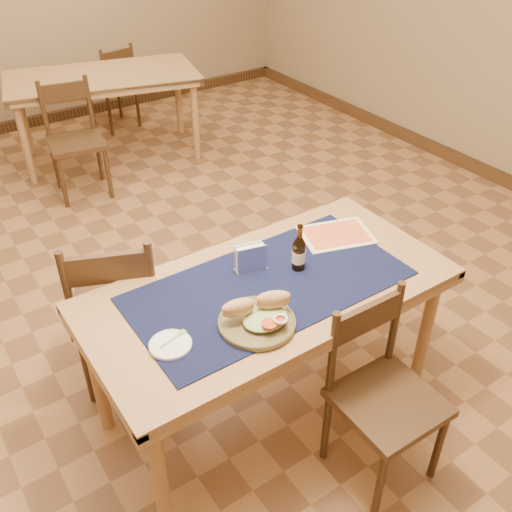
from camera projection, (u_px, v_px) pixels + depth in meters
room at (170, 86)px, 2.62m from camera, size 6.04×7.04×2.84m
main_table at (269, 301)px, 2.50m from camera, size 1.60×0.80×0.75m
placemat at (269, 285)px, 2.45m from camera, size 1.20×0.60×0.01m
baseboard at (190, 309)px, 3.40m from camera, size 6.00×7.00×0.10m
back_table at (103, 84)px, 4.85m from camera, size 1.72×1.15×0.75m
chair_main_far at (118, 305)px, 2.76m from camera, size 0.56×0.56×0.92m
chair_main_near at (382, 392)px, 2.36m from camera, size 0.40×0.40×0.86m
chair_back_near at (75, 138)px, 4.44m from camera, size 0.47×0.47×0.89m
chair_back_far at (114, 85)px, 5.54m from camera, size 0.45×0.45×0.82m
sandwich_plate at (259, 317)px, 2.23m from camera, size 0.31×0.31×0.12m
side_plate at (170, 344)px, 2.14m from camera, size 0.16×0.16×0.01m
fork at (175, 337)px, 2.16m from camera, size 0.13×0.05×0.00m
beer_bottle at (299, 253)px, 2.50m from camera, size 0.06×0.06×0.23m
napkin_holder at (251, 258)px, 2.51m from camera, size 0.15×0.08×0.13m
menu_card at (336, 235)px, 2.77m from camera, size 0.40×0.34×0.01m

